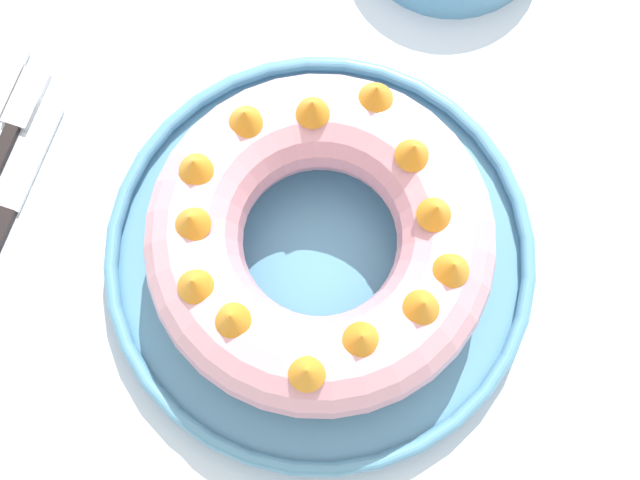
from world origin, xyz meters
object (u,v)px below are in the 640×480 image
at_px(bundt_cake, 320,240).
at_px(fork, 1,154).
at_px(cake_knife, 6,213).
at_px(serving_dish, 320,256).

xyz_separation_m(bundt_cake, fork, (-0.29, 0.00, -0.06)).
height_order(fork, cake_knife, cake_knife).
bearing_deg(serving_dish, bundt_cake, -135.05).
bearing_deg(bundt_cake, serving_dish, 44.95).
xyz_separation_m(fork, cake_knife, (0.03, -0.05, -0.00)).
xyz_separation_m(bundt_cake, cake_knife, (-0.27, -0.05, -0.06)).
distance_m(serving_dish, cake_knife, 0.27).
height_order(bundt_cake, fork, bundt_cake).
distance_m(fork, cake_knife, 0.05).
xyz_separation_m(serving_dish, cake_knife, (-0.27, -0.05, -0.01)).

